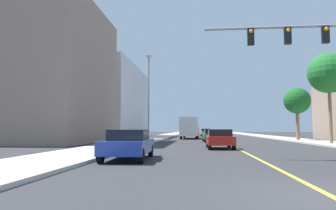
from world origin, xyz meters
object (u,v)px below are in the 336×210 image
Objects in this scene: street_lamp at (149,94)px; car_silver at (206,132)px; palm_far at (297,101)px; palm_mid at (329,73)px; car_blue at (129,144)px; delivery_truck at (190,128)px; car_red at (220,139)px; car_green at (212,135)px.

street_lamp is 30.68m from car_silver.
palm_far is at bearing 21.45° from street_lamp.
palm_mid is 1.81× the size of car_blue.
delivery_truck is (-12.94, 7.08, -3.10)m from palm_far.
street_lamp is at bearing -104.13° from car_silver.
street_lamp is 17.11m from palm_mid.
car_red is at bearing -124.41° from palm_far.
car_green is (-10.23, -3.64, -4.01)m from palm_far.
car_green is at bearing 89.41° from car_red.
car_red is at bearing -92.31° from car_green.
palm_mid is 33.94m from car_silver.
car_green is 1.04× the size of car_silver.
delivery_truck reaches higher than car_blue.
car_green is at bearing -73.64° from delivery_truck.
palm_mid is 21.07m from delivery_truck.
palm_mid is at bearing -7.10° from street_lamp.
car_blue is 46.51m from car_silver.
car_silver is at bearing 82.72° from delivery_truck.
car_green is at bearing -105.79° from car_blue.
car_green is at bearing -91.70° from car_silver.
car_red is 0.91× the size of car_silver.
car_green is 20.12m from car_blue.
palm_far is (-0.16, 8.69, -1.75)m from palm_mid.
palm_far is 1.35× the size of car_green.
car_blue is (-4.87, -8.37, 0.01)m from car_red.
street_lamp is 8.36m from car_green.
street_lamp is at bearing -86.01° from car_blue.
car_blue is (-4.78, -19.54, 0.01)m from car_green.
car_silver reaches higher than car_blue.
palm_mid is 21.75m from car_blue.
delivery_truck is (3.82, 13.67, -3.40)m from street_lamp.
palm_far is 25.58m from car_silver.
street_lamp is 17.23m from car_blue.
car_blue is at bearing -91.75° from delivery_truck.
palm_mid is 1.01× the size of delivery_truck.
car_blue is 1.03× the size of car_silver.
car_silver is at bearing 113.98° from palm_far.
delivery_truck is at bearing 96.25° from car_red.
car_red is 9.68m from car_blue.
street_lamp reaches higher than palm_mid.
car_green is at bearing 24.29° from street_lamp.
street_lamp reaches higher than car_red.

